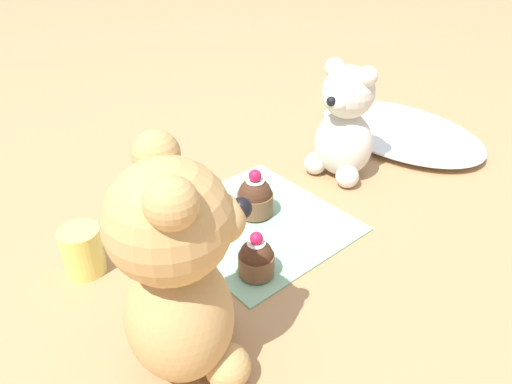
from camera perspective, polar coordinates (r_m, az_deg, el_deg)
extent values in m
plane|color=tan|center=(0.73, 0.00, -3.68)|extent=(4.00, 4.00, 0.00)
cube|color=#8EBC99|center=(0.73, 0.00, -3.49)|extent=(0.24, 0.23, 0.01)
ellipsoid|color=white|center=(1.00, 16.11, 6.79)|extent=(0.33, 0.22, 0.03)
ellipsoid|color=silver|center=(0.84, 9.93, 5.50)|extent=(0.11, 0.10, 0.11)
sphere|color=silver|center=(0.80, 10.54, 11.14)|extent=(0.08, 0.08, 0.08)
ellipsoid|color=silver|center=(0.78, 9.20, 10.18)|extent=(0.04, 0.04, 0.03)
sphere|color=black|center=(0.76, 8.61, 10.20)|extent=(0.01, 0.01, 0.01)
sphere|color=silver|center=(0.80, 9.00, 13.84)|extent=(0.03, 0.03, 0.03)
sphere|color=silver|center=(0.78, 12.63, 12.75)|extent=(0.03, 0.03, 0.03)
sphere|color=silver|center=(0.85, 6.77, 3.28)|extent=(0.04, 0.04, 0.04)
sphere|color=silver|center=(0.82, 10.39, 1.77)|extent=(0.04, 0.04, 0.04)
ellipsoid|color=tan|center=(0.51, -8.74, -13.67)|extent=(0.15, 0.15, 0.14)
sphere|color=tan|center=(0.44, -9.99, -3.29)|extent=(0.11, 0.11, 0.11)
ellipsoid|color=tan|center=(0.44, -4.24, -3.01)|extent=(0.07, 0.07, 0.04)
sphere|color=black|center=(0.44, -1.73, -1.87)|extent=(0.02, 0.02, 0.02)
sphere|color=tan|center=(0.38, -9.67, -1.29)|extent=(0.04, 0.04, 0.04)
sphere|color=tan|center=(0.45, -11.35, 4.28)|extent=(0.04, 0.04, 0.04)
sphere|color=tan|center=(0.52, -3.23, -19.29)|extent=(0.05, 0.05, 0.05)
sphere|color=tan|center=(0.57, -5.29, -13.30)|extent=(0.05, 0.05, 0.05)
cylinder|color=brown|center=(0.74, -0.11, -1.26)|extent=(0.05, 0.05, 0.03)
sphere|color=#472819|center=(0.73, -0.11, -0.24)|extent=(0.05, 0.05, 0.05)
cylinder|color=white|center=(0.72, -0.11, 1.28)|extent=(0.03, 0.03, 0.00)
sphere|color=#B71947|center=(0.71, -0.11, 1.86)|extent=(0.02, 0.02, 0.02)
cylinder|color=brown|center=(0.63, 0.03, -8.20)|extent=(0.05, 0.05, 0.03)
sphere|color=#472819|center=(0.62, 0.03, -7.25)|extent=(0.04, 0.04, 0.04)
cylinder|color=white|center=(0.61, 0.03, -5.86)|extent=(0.02, 0.02, 0.00)
sphere|color=#B71947|center=(0.61, 0.03, -5.31)|extent=(0.02, 0.02, 0.02)
cylinder|color=#EADB66|center=(0.67, -19.21, -6.37)|extent=(0.05, 0.05, 0.06)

